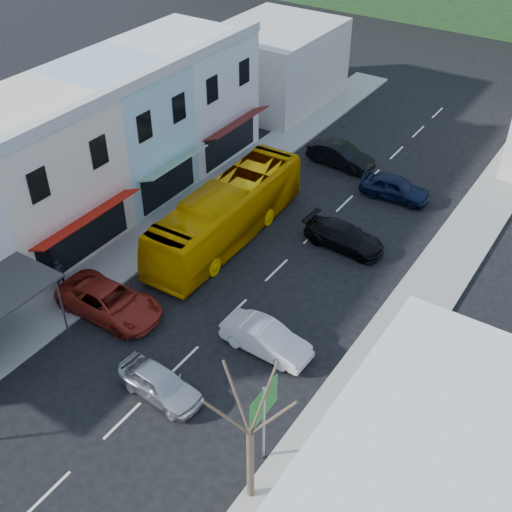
# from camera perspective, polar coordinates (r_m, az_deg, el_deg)

# --- Properties ---
(ground) EXTENTS (120.00, 120.00, 0.00)m
(ground) POSITION_cam_1_polar(r_m,az_deg,el_deg) (29.58, -6.49, -9.27)
(ground) COLOR black
(ground) RESTS_ON ground
(sidewalk_left) EXTENTS (3.00, 52.00, 0.15)m
(sidewalk_left) POSITION_cam_1_polar(r_m,az_deg,el_deg) (39.26, -5.96, 4.06)
(sidewalk_left) COLOR gray
(sidewalk_left) RESTS_ON ground
(sidewalk_right) EXTENTS (3.00, 52.00, 0.15)m
(sidewalk_right) POSITION_cam_1_polar(r_m,az_deg,el_deg) (33.51, 14.66, -3.71)
(sidewalk_right) COLOR gray
(sidewalk_right) RESTS_ON ground
(shopfront_row) EXTENTS (8.25, 30.00, 8.00)m
(shopfront_row) POSITION_cam_1_polar(r_m,az_deg,el_deg) (37.45, -17.22, 7.76)
(shopfront_row) COLOR silver
(shopfront_row) RESTS_ON ground
(distant_block_left) EXTENTS (8.00, 10.00, 6.00)m
(distant_block_left) POSITION_cam_1_polar(r_m,az_deg,el_deg) (52.77, 1.72, 16.66)
(distant_block_left) COLOR #B7B2A8
(distant_block_left) RESTS_ON ground
(bus) EXTENTS (2.85, 11.67, 3.10)m
(bus) POSITION_cam_1_polar(r_m,az_deg,el_deg) (35.95, -2.61, 3.65)
(bus) COLOR #DF9900
(bus) RESTS_ON ground
(car_silver) EXTENTS (4.53, 2.13, 1.40)m
(car_silver) POSITION_cam_1_polar(r_m,az_deg,el_deg) (27.87, -8.55, -11.10)
(car_silver) COLOR silver
(car_silver) RESTS_ON ground
(car_white) EXTENTS (4.44, 1.89, 1.40)m
(car_white) POSITION_cam_1_polar(r_m,az_deg,el_deg) (29.41, 0.90, -7.38)
(car_white) COLOR silver
(car_white) RESTS_ON ground
(car_red) EXTENTS (4.64, 1.99, 1.40)m
(car_red) POSITION_cam_1_polar(r_m,az_deg,el_deg) (32.08, -12.88, -4.02)
(car_red) COLOR maroon
(car_red) RESTS_ON ground
(car_black_near) EXTENTS (4.56, 1.99, 1.40)m
(car_black_near) POSITION_cam_1_polar(r_m,az_deg,el_deg) (36.02, 7.85, 1.76)
(car_black_near) COLOR black
(car_black_near) RESTS_ON ground
(car_navy_mid) EXTENTS (4.51, 2.08, 1.40)m
(car_navy_mid) POSITION_cam_1_polar(r_m,az_deg,el_deg) (40.97, 12.25, 5.91)
(car_navy_mid) COLOR black
(car_navy_mid) RESTS_ON ground
(car_black_far) EXTENTS (4.56, 2.24, 1.40)m
(car_black_far) POSITION_cam_1_polar(r_m,az_deg,el_deg) (44.08, 7.52, 8.80)
(car_black_far) COLOR black
(car_black_far) RESTS_ON ground
(pedestrian_left) EXTENTS (0.53, 0.68, 1.70)m
(pedestrian_left) POSITION_cam_1_polar(r_m,az_deg,el_deg) (34.11, -17.10, -1.39)
(pedestrian_left) COLOR black
(pedestrian_left) RESTS_ON sidewalk_left
(direction_sign) EXTENTS (0.21, 1.80, 3.99)m
(direction_sign) POSITION_cam_1_polar(r_m,az_deg,el_deg) (24.53, 0.67, -14.74)
(direction_sign) COLOR #0D5116
(direction_sign) RESTS_ON ground
(street_tree) EXTENTS (2.31, 2.31, 7.22)m
(street_tree) POSITION_cam_1_polar(r_m,az_deg,el_deg) (22.23, -0.52, -15.52)
(street_tree) COLOR #382B1F
(street_tree) RESTS_ON ground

